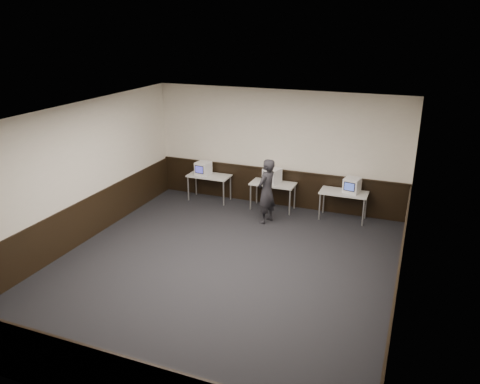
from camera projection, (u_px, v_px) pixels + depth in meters
name	position (u px, v px, depth m)	size (l,w,h in m)	color
floor	(219.00, 270.00, 9.70)	(8.00, 8.00, 0.00)	black
ceiling	(217.00, 116.00, 8.60)	(8.00, 8.00, 0.00)	white
back_wall	(278.00, 149.00, 12.65)	(7.00, 7.00, 0.00)	silver
front_wall	(84.00, 306.00, 5.65)	(7.00, 7.00, 0.00)	silver
left_wall	(74.00, 177.00, 10.35)	(8.00, 8.00, 0.00)	silver
right_wall	(406.00, 224.00, 7.95)	(8.00, 8.00, 0.00)	silver
wainscot_back	(277.00, 187.00, 13.01)	(6.98, 0.04, 1.00)	black
wainscot_front	(95.00, 378.00, 6.05)	(6.98, 0.04, 1.00)	black
wainscot_left	(80.00, 223.00, 10.72)	(0.04, 7.98, 1.00)	black
wainscot_right	(397.00, 280.00, 8.33)	(0.04, 7.98, 1.00)	black
wainscot_rail	(277.00, 170.00, 12.81)	(6.98, 0.06, 0.04)	black
desk_left	(209.00, 177.00, 13.27)	(1.20, 0.60, 0.75)	silver
desk_center	(273.00, 186.00, 12.61)	(1.20, 0.60, 0.75)	silver
desk_right	(344.00, 194.00, 11.96)	(1.20, 0.60, 0.75)	silver
emac_left	(203.00, 168.00, 13.21)	(0.43, 0.45, 0.37)	white
emac_center	(272.00, 176.00, 12.56)	(0.50, 0.51, 0.40)	white
emac_right	(352.00, 185.00, 11.84)	(0.45, 0.46, 0.38)	white
person	(267.00, 191.00, 11.73)	(0.61, 0.40, 1.67)	black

